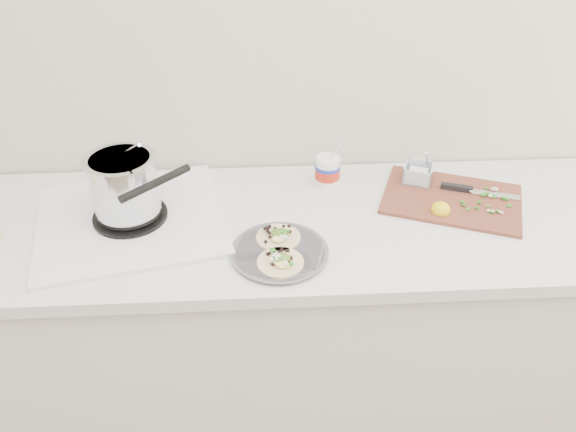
{
  "coord_description": "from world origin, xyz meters",
  "views": [
    {
      "loc": [
        -0.11,
        0.03,
        1.9
      ],
      "look_at": [
        -0.04,
        1.35,
        0.96
      ],
      "focal_mm": 35.0,
      "sensor_mm": 36.0,
      "label": 1
    }
  ],
  "objects": [
    {
      "name": "counter",
      "position": [
        0.0,
        1.43,
        0.45
      ],
      "size": [
        2.44,
        0.66,
        0.9
      ],
      "color": "silver",
      "rests_on": "ground"
    },
    {
      "name": "stove",
      "position": [
        -0.51,
        1.44,
        0.99
      ],
      "size": [
        0.64,
        0.61,
        0.26
      ],
      "rotation": [
        0.0,
        0.0,
        0.22
      ],
      "color": "silver",
      "rests_on": "counter"
    },
    {
      "name": "cutboard",
      "position": [
        0.49,
        1.51,
        0.92
      ],
      "size": [
        0.5,
        0.43,
        0.07
      ],
      "rotation": [
        0.0,
        0.0,
        -0.37
      ],
      "color": "brown",
      "rests_on": "counter"
    },
    {
      "name": "tub",
      "position": [
        0.11,
        1.62,
        0.96
      ],
      "size": [
        0.08,
        0.08,
        0.19
      ],
      "rotation": [
        0.0,
        0.0,
        -0.01
      ],
      "color": "white",
      "rests_on": "counter"
    },
    {
      "name": "taco_plate",
      "position": [
        -0.07,
        1.25,
        0.92
      ],
      "size": [
        0.28,
        0.28,
        0.04
      ],
      "rotation": [
        0.0,
        0.0,
        -0.26
      ],
      "color": "#5E5D64",
      "rests_on": "counter"
    }
  ]
}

